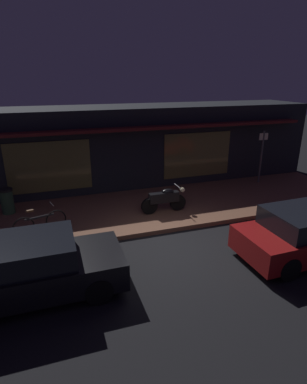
% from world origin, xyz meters
% --- Properties ---
extents(ground_plane, '(60.00, 60.00, 0.00)m').
position_xyz_m(ground_plane, '(0.00, 0.00, 0.00)').
color(ground_plane, black).
extents(sidewalk_slab, '(18.00, 4.00, 0.15)m').
position_xyz_m(sidewalk_slab, '(0.00, 3.00, 0.07)').
color(sidewalk_slab, brown).
rests_on(sidewalk_slab, ground_plane).
extents(storefront_building, '(18.00, 3.30, 3.60)m').
position_xyz_m(storefront_building, '(0.00, 6.39, 1.80)').
color(storefront_building, black).
rests_on(storefront_building, ground_plane).
extents(motorcycle, '(1.70, 0.55, 0.97)m').
position_xyz_m(motorcycle, '(0.66, 2.34, 0.65)').
color(motorcycle, black).
rests_on(motorcycle, sidewalk_slab).
extents(bicycle_parked, '(1.62, 0.54, 0.91)m').
position_xyz_m(bicycle_parked, '(-3.64, 2.01, 0.51)').
color(bicycle_parked, black).
rests_on(bicycle_parked, sidewalk_slab).
extents(sign_post, '(0.44, 0.09, 2.40)m').
position_xyz_m(sign_post, '(6.05, 4.19, 1.51)').
color(sign_post, '#47474C').
rests_on(sign_post, sidewalk_slab).
extents(trash_bin, '(0.48, 0.48, 0.93)m').
position_xyz_m(trash_bin, '(-4.77, 4.03, 0.62)').
color(trash_bin, '#2D4C33').
rests_on(trash_bin, sidewalk_slab).
extents(parked_car_far, '(4.11, 1.79, 1.42)m').
position_xyz_m(parked_car_far, '(-3.78, -0.88, 0.70)').
color(parked_car_far, black).
rests_on(parked_car_far, ground_plane).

